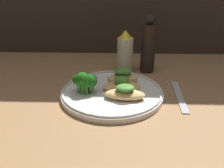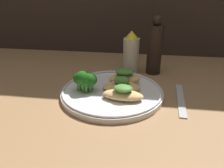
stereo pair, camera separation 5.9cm
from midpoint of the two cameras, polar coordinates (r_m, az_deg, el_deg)
The scene contains 9 objects.
ground_plane at distance 60.34cm, azimuth -2.78°, elevation -3.42°, with size 180.00×180.00×1.00cm, color #936D47.
plate at distance 59.64cm, azimuth -2.81°, elevation -2.16°, with size 27.73×27.73×2.00cm.
grilled_meat_front at distance 54.72cm, azimuth 0.35°, elevation -2.49°, with size 10.55×5.26×3.82cm.
grilled_meat_middle at distance 59.19cm, azimuth -0.33°, elevation -0.40°, with size 10.72×6.71×4.03cm.
grilled_meat_back at distance 62.91cm, azimuth 0.14°, elevation 1.80°, with size 9.70×6.22×4.64cm.
broccoli_bunch at distance 57.87cm, azimuth -9.83°, elevation 0.88°, with size 6.51×5.59×6.01cm.
sauce_bottle at distance 74.30cm, azimuth 1.16°, elevation 8.28°, with size 5.29×5.29×14.16cm.
pepper_grinder at distance 74.08cm, azimuth 7.23°, elevation 9.60°, with size 4.82×4.82×19.12cm.
fork at distance 61.49cm, azimuth 14.57°, elevation -2.85°, with size 3.15×18.23×0.60cm.
Camera 1 is at (1.68, -53.08, 28.30)cm, focal length 35.00 mm.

